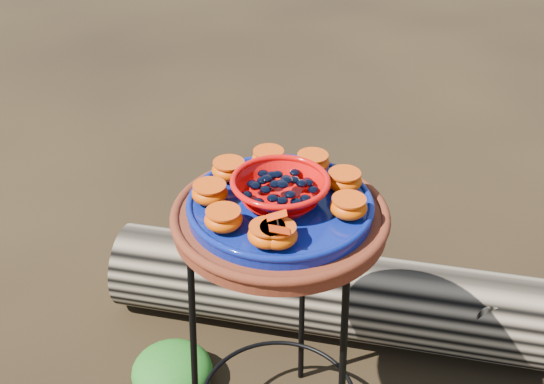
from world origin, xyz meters
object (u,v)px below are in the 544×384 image
(plant_stand, at_px, (279,343))
(cobalt_plate, at_px, (280,207))
(driftwood_log, at_px, (341,295))
(terracotta_saucer, at_px, (280,219))
(red_bowl, at_px, (280,191))

(plant_stand, height_order, cobalt_plate, cobalt_plate)
(plant_stand, xyz_separation_m, driftwood_log, (0.06, 0.46, -0.22))
(terracotta_saucer, distance_m, driftwood_log, 0.75)
(plant_stand, xyz_separation_m, cobalt_plate, (0.00, 0.00, 0.40))
(terracotta_saucer, relative_size, driftwood_log, 0.32)
(red_bowl, bearing_deg, cobalt_plate, 0.00)
(plant_stand, bearing_deg, cobalt_plate, 0.00)
(terracotta_saucer, relative_size, cobalt_plate, 1.17)
(cobalt_plate, xyz_separation_m, red_bowl, (0.00, 0.00, 0.04))
(terracotta_saucer, height_order, driftwood_log, terracotta_saucer)
(terracotta_saucer, bearing_deg, plant_stand, 0.00)
(cobalt_plate, bearing_deg, red_bowl, 0.00)
(terracotta_saucer, height_order, cobalt_plate, cobalt_plate)
(cobalt_plate, height_order, driftwood_log, cobalt_plate)
(plant_stand, relative_size, cobalt_plate, 1.79)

